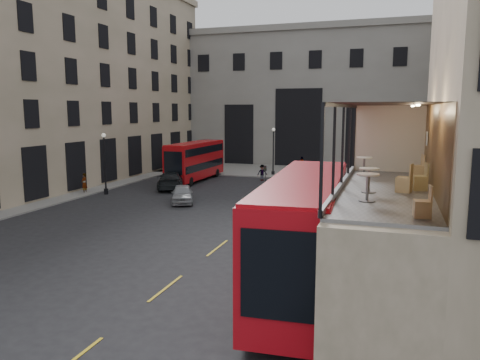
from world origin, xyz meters
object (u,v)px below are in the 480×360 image
(pedestrian_a, at_px, (178,172))
(pedestrian_e, at_px, (84,183))
(street_lamp_a, at_px, (105,167))
(cafe_chair_a, at_px, (423,208))
(cafe_chair_b, at_px, (404,183))
(car_c, at_px, (172,180))
(cafe_table_near, at_px, (368,183))
(bicycle, at_px, (278,199))
(pedestrian_c, at_px, (302,165))
(cafe_chair_d, at_px, (417,171))
(pedestrian_d, at_px, (393,174))
(street_lamp_b, at_px, (273,154))
(car_b, at_px, (289,181))
(traffic_light_near, at_px, (265,187))
(traffic_light_far, at_px, (177,157))
(cafe_table_mid, at_px, (369,176))
(pedestrian_b, at_px, (262,173))
(cafe_chair_c, at_px, (420,182))
(car_a, at_px, (182,194))
(bus_far, at_px, (196,159))
(cyclist, at_px, (288,194))
(cafe_table_far, at_px, (364,163))

(pedestrian_a, distance_m, pedestrian_e, 10.43)
(street_lamp_a, xyz_separation_m, cafe_chair_a, (24.46, -22.08, 2.46))
(cafe_chair_b, bearing_deg, car_c, 131.26)
(cafe_chair_a, bearing_deg, cafe_table_near, 129.96)
(bicycle, bearing_deg, pedestrian_e, 95.49)
(pedestrian_c, bearing_deg, cafe_table_near, 84.81)
(cafe_chair_d, bearing_deg, pedestrian_d, 91.67)
(cafe_table_near, bearing_deg, street_lamp_b, 108.27)
(car_b, xyz_separation_m, pedestrian_a, (-11.89, 0.81, 0.27))
(pedestrian_c, xyz_separation_m, pedestrian_d, (10.06, -4.04, -0.09))
(cafe_chair_d, bearing_deg, traffic_light_near, 135.37)
(traffic_light_far, bearing_deg, cafe_chair_b, -52.03)
(pedestrian_c, xyz_separation_m, cafe_chair_b, (10.36, -37.12, 3.92))
(car_b, relative_size, bicycle, 2.34)
(cafe_chair_a, bearing_deg, car_b, 108.13)
(street_lamp_a, xyz_separation_m, cafe_table_mid, (22.96, -18.73, 2.74))
(traffic_light_far, height_order, cafe_chair_d, cafe_chair_d)
(pedestrian_b, bearing_deg, pedestrian_a, 162.75)
(pedestrian_d, distance_m, pedestrian_e, 29.88)
(street_lamp_a, bearing_deg, traffic_light_far, 78.69)
(street_lamp_a, height_order, cafe_chair_c, cafe_chair_c)
(street_lamp_b, height_order, cafe_table_mid, cafe_table_mid)
(cafe_chair_a, xyz_separation_m, cafe_chair_b, (-0.37, 3.78, 0.04))
(car_a, xyz_separation_m, cafe_chair_d, (16.72, -13.24, 4.18))
(bus_far, xyz_separation_m, cafe_table_near, (18.72, -30.12, 2.91))
(cafe_chair_d, bearing_deg, bicycle, 122.20)
(car_a, bearing_deg, cafe_chair_a, -75.79)
(traffic_light_far, xyz_separation_m, cyclist, (14.12, -9.76, -1.55))
(pedestrian_b, distance_m, cafe_table_far, 29.22)
(pedestrian_c, bearing_deg, cafe_chair_b, 87.08)
(pedestrian_a, bearing_deg, traffic_light_near, -46.21)
(traffic_light_near, distance_m, cafe_table_far, 11.24)
(street_lamp_a, xyz_separation_m, street_lamp_b, (11.00, 16.00, 0.00))
(traffic_light_far, distance_m, bus_far, 2.30)
(cyclist, bearing_deg, cafe_chair_b, -175.75)
(car_a, distance_m, cafe_chair_d, 21.73)
(bicycle, bearing_deg, traffic_light_near, -170.33)
(bus_far, bearing_deg, cafe_table_far, -53.24)
(traffic_light_near, xyz_separation_m, car_a, (-8.06, 4.70, -1.72))
(bicycle, xyz_separation_m, cafe_chair_b, (8.72, -18.51, 4.45))
(street_lamp_b, bearing_deg, cafe_chair_c, -68.05)
(bus_far, height_order, pedestrian_d, bus_far)
(traffic_light_near, xyz_separation_m, bicycle, (-0.63, 6.20, -1.98))
(cyclist, distance_m, cafe_table_mid, 20.61)
(pedestrian_e, height_order, cafe_table_mid, cafe_table_mid)
(cafe_chair_d, bearing_deg, street_lamp_b, 114.09)
(street_lamp_a, bearing_deg, car_c, 46.90)
(cafe_chair_a, relative_size, cafe_chair_b, 0.87)
(car_a, bearing_deg, car_c, 99.21)
(pedestrian_e, distance_m, cafe_chair_b, 31.95)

